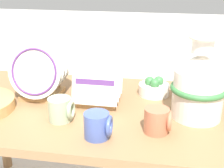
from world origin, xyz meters
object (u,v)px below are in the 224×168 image
Objects in this scene: mug_sage_glaze at (61,109)px; fruit_bowl at (154,88)px; dish_rack_round_plates at (40,74)px; mug_terracotta_glaze at (158,120)px; ceramic_vase at (199,84)px; dish_rack_square_plates at (99,85)px; mug_cobalt_glaze at (98,125)px.

mug_sage_glaze is 0.70× the size of fruit_bowl.
mug_terracotta_glaze is (0.55, -0.23, -0.07)m from dish_rack_round_plates.
ceramic_vase is 0.43m from dish_rack_square_plates.
ceramic_vase reaches higher than mug_cobalt_glaze.
ceramic_vase is 0.55m from mug_sage_glaze.
dish_rack_round_plates is 2.62× the size of mug_cobalt_glaze.
dish_rack_round_plates reaches higher than dish_rack_square_plates.
ceramic_vase is 1.30× the size of dish_rack_round_plates.
dish_rack_round_plates is 0.60m from mug_terracotta_glaze.
dish_rack_round_plates is at bearing 156.93° from mug_terracotta_glaze.
ceramic_vase reaches higher than mug_terracotta_glaze.
mug_terracotta_glaze is at bearing 19.68° from mug_cobalt_glaze.
dish_rack_round_plates is 0.46m from mug_cobalt_glaze.
mug_sage_glaze is at bearing 176.07° from mug_terracotta_glaze.
dish_rack_round_plates is 2.62× the size of mug_terracotta_glaze.
ceramic_vase is 2.38× the size of fruit_bowl.
ceramic_vase is at bearing -9.88° from dish_rack_square_plates.
mug_sage_glaze is at bearing -51.16° from dish_rack_round_plates.
ceramic_vase is at bearing 13.63° from mug_sage_glaze.
dish_rack_round_plates is 1.83× the size of fruit_bowl.
dish_rack_round_plates is (-0.69, 0.08, -0.03)m from ceramic_vase.
ceramic_vase is 0.43m from mug_cobalt_glaze.
mug_cobalt_glaze is (-0.36, -0.23, -0.10)m from ceramic_vase.
mug_sage_glaze is (-0.53, -0.13, -0.10)m from ceramic_vase.
dish_rack_square_plates is 1.50× the size of fruit_bowl.
dish_rack_round_plates reaches higher than mug_sage_glaze.
mug_terracotta_glaze is 0.22m from mug_cobalt_glaze.
mug_cobalt_glaze is at bearing -42.26° from dish_rack_round_plates.
mug_cobalt_glaze is 0.20m from mug_sage_glaze.
fruit_bowl is (0.35, 0.33, -0.01)m from mug_sage_glaze.
fruit_bowl is (0.24, 0.12, -0.05)m from dish_rack_square_plates.
dish_rack_square_plates is (-0.42, 0.07, -0.06)m from ceramic_vase.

